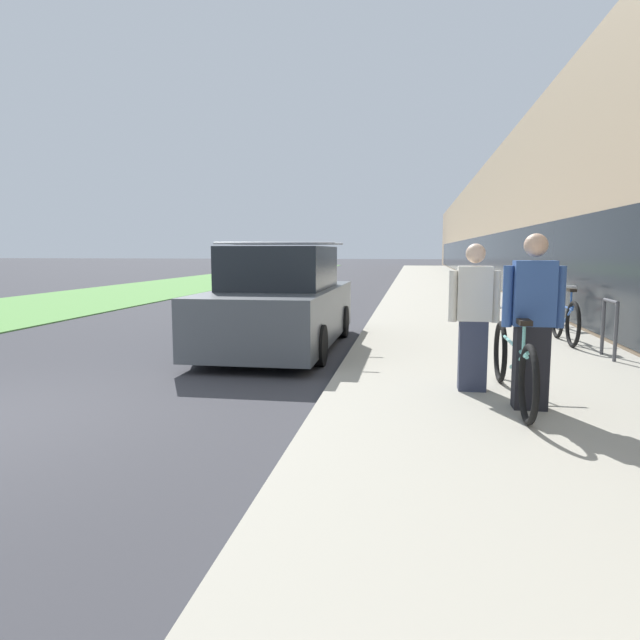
{
  "coord_description": "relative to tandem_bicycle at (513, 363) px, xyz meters",
  "views": [
    {
      "loc": [
        4.31,
        -4.45,
        1.64
      ],
      "look_at": [
        1.41,
        13.32,
        -0.55
      ],
      "focal_mm": 32.0,
      "sensor_mm": 36.0,
      "label": 1
    }
  ],
  "objects": [
    {
      "name": "cruiser_bike_middle",
      "position": [
        1.79,
        6.43,
        -0.02
      ],
      "size": [
        0.52,
        1.76,
        0.87
      ],
      "color": "black",
      "rests_on": "sidewalk_slab"
    },
    {
      "name": "parked_sedan_curbside",
      "position": [
        -3.21,
        3.3,
        0.28
      ],
      "size": [
        1.96,
        4.64,
        1.78
      ],
      "color": "#4C5156",
      "rests_on": "ground"
    },
    {
      "name": "sidewalk_slab",
      "position": [
        0.13,
        19.46,
        -0.44
      ],
      "size": [
        4.21,
        70.0,
        0.11
      ],
      "color": "#A39E8E",
      "rests_on": "ground"
    },
    {
      "name": "lawn_strip",
      "position": [
        -12.04,
        23.46,
        -0.48
      ],
      "size": [
        5.89,
        70.0,
        0.03
      ],
      "color": "#5B9347",
      "rests_on": "ground"
    },
    {
      "name": "person_rider",
      "position": [
        0.12,
        -0.29,
        0.47
      ],
      "size": [
        0.58,
        0.23,
        1.7
      ],
      "color": "black",
      "rests_on": "sidewalk_slab"
    },
    {
      "name": "bike_rack_hoop",
      "position": [
        1.77,
        2.66,
        0.13
      ],
      "size": [
        0.05,
        0.6,
        0.84
      ],
      "color": "#4C4C51",
      "rests_on": "sidewalk_slab"
    },
    {
      "name": "person_bystander",
      "position": [
        -0.36,
        0.38,
        0.42
      ],
      "size": [
        0.55,
        0.21,
        1.61
      ],
      "color": "#33384C",
      "rests_on": "sidewalk_slab"
    },
    {
      "name": "cruiser_bike_nearest",
      "position": [
        1.5,
        4.02,
        0.01
      ],
      "size": [
        0.52,
        1.74,
        0.94
      ],
      "color": "black",
      "rests_on": "sidewalk_slab"
    },
    {
      "name": "tandem_bicycle",
      "position": [
        0.0,
        0.0,
        0.0
      ],
      "size": [
        0.52,
        2.39,
        0.91
      ],
      "color": "black",
      "rests_on": "sidewalk_slab"
    },
    {
      "name": "cruiser_bike_farthest",
      "position": [
        1.54,
        8.68,
        -0.01
      ],
      "size": [
        0.52,
        1.76,
        0.9
      ],
      "color": "black",
      "rests_on": "sidewalk_slab"
    },
    {
      "name": "storefront_facade",
      "position": [
        7.27,
        27.46,
        2.41
      ],
      "size": [
        10.01,
        70.0,
        5.81
      ],
      "color": "tan",
      "rests_on": "ground"
    }
  ]
}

